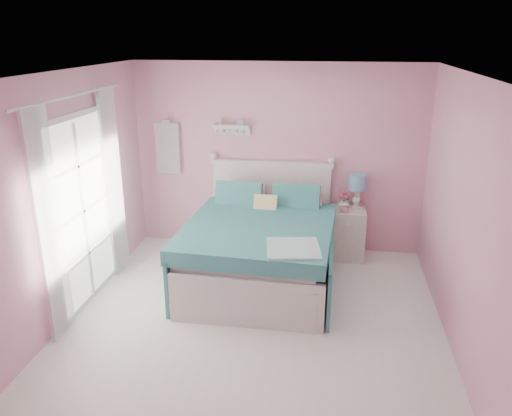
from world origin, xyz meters
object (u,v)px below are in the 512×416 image
(nightstand, at_px, (347,233))
(vase, at_px, (344,203))
(bed, at_px, (260,249))
(teacup, at_px, (344,209))
(table_lamp, at_px, (357,185))

(nightstand, relative_size, vase, 4.36)
(bed, relative_size, vase, 13.96)
(nightstand, bearing_deg, bed, -141.79)
(teacup, bearing_deg, table_lamp, 53.19)
(bed, distance_m, teacup, 1.29)
(bed, bearing_deg, nightstand, 41.16)
(bed, bearing_deg, table_lamp, 41.26)
(table_lamp, height_order, vase, table_lamp)
(table_lamp, height_order, teacup, table_lamp)
(vase, distance_m, teacup, 0.13)
(vase, bearing_deg, table_lamp, 26.83)
(bed, height_order, vase, bed)
(nightstand, xyz_separation_m, table_lamp, (0.10, 0.08, 0.68))
(nightstand, relative_size, table_lamp, 1.49)
(table_lamp, bearing_deg, teacup, -126.81)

